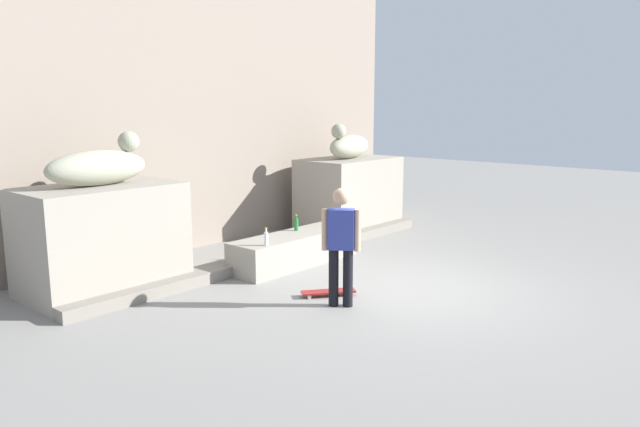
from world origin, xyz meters
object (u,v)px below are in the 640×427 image
object	(u,v)px
skateboard	(328,292)
bottle_clear	(266,238)
statue_reclining_right	(349,146)
skater	(341,242)
bottle_green	(296,224)
statue_reclining_left	(100,166)

from	to	relation	value
skateboard	bottle_clear	xyz separation A→B (m)	(0.03, 1.34, 0.61)
statue_reclining_right	skater	xyz separation A→B (m)	(-4.15, -3.14, -0.97)
bottle_clear	bottle_green	distance (m)	1.24
statue_reclining_left	bottle_green	size ratio (longest dim) A/B	5.60
statue_reclining_right	skater	distance (m)	5.29
skater	bottle_clear	distance (m)	1.78
statue_reclining_left	skater	bearing A→B (deg)	-63.30
skateboard	bottle_green	xyz separation A→B (m)	(1.20, 1.77, 0.61)
skater	bottle_green	world-z (taller)	skater
skateboard	bottle_clear	bearing A→B (deg)	-54.04
bottle_clear	bottle_green	world-z (taller)	same
skateboard	statue_reclining_left	bearing A→B (deg)	-16.91
skateboard	bottle_green	distance (m)	2.22
statue_reclining_left	skateboard	size ratio (longest dim) A/B	2.14
statue_reclining_left	skater	distance (m)	3.74
skater	statue_reclining_right	bearing A→B (deg)	-86.77
bottle_clear	bottle_green	xyz separation A→B (m)	(1.17, 0.43, -0.00)
skater	statue_reclining_left	bearing A→B (deg)	-4.71
bottle_green	statue_reclining_left	bearing A→B (deg)	162.95
statue_reclining_left	statue_reclining_right	distance (m)	5.91
statue_reclining_left	skater	xyz separation A→B (m)	(1.76, -3.15, -0.97)
skater	skateboard	size ratio (longest dim) A/B	2.20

